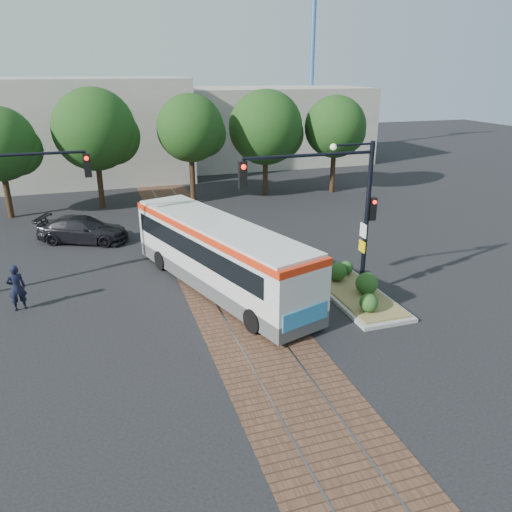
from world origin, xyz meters
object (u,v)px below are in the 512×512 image
(city_bus, at_px, (219,252))
(signal_pole_main, at_px, (339,198))
(traffic_island, at_px, (356,289))
(officer, at_px, (16,288))
(parked_car, at_px, (83,229))
(signal_pole_left, at_px, (1,200))

(city_bus, relative_size, signal_pole_main, 1.82)
(traffic_island, xyz_separation_m, officer, (-12.87, 2.95, 0.59))
(officer, bearing_deg, parked_car, -122.01)
(signal_pole_main, height_order, officer, signal_pole_main)
(officer, height_order, parked_car, officer)
(signal_pole_main, bearing_deg, officer, 166.50)
(city_bus, distance_m, signal_pole_main, 5.41)
(signal_pole_main, bearing_deg, signal_pole_left, 158.55)
(signal_pole_main, height_order, signal_pole_left, signal_pole_main)
(traffic_island, xyz_separation_m, parked_car, (-10.50, 10.61, 0.36))
(officer, xyz_separation_m, parked_car, (2.37, 7.66, -0.23))
(signal_pole_left, bearing_deg, traffic_island, -20.36)
(signal_pole_main, distance_m, officer, 12.67)
(signal_pole_main, xyz_separation_m, officer, (-11.91, 2.86, -3.24))
(traffic_island, bearing_deg, signal_pole_main, 174.64)
(city_bus, xyz_separation_m, signal_pole_left, (-8.12, 2.37, 2.26))
(signal_pole_left, relative_size, officer, 3.27)
(parked_car, bearing_deg, officer, -173.34)
(city_bus, height_order, signal_pole_main, signal_pole_main)
(traffic_island, height_order, officer, officer)
(traffic_island, height_order, parked_car, parked_car)
(officer, bearing_deg, signal_pole_left, -95.57)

